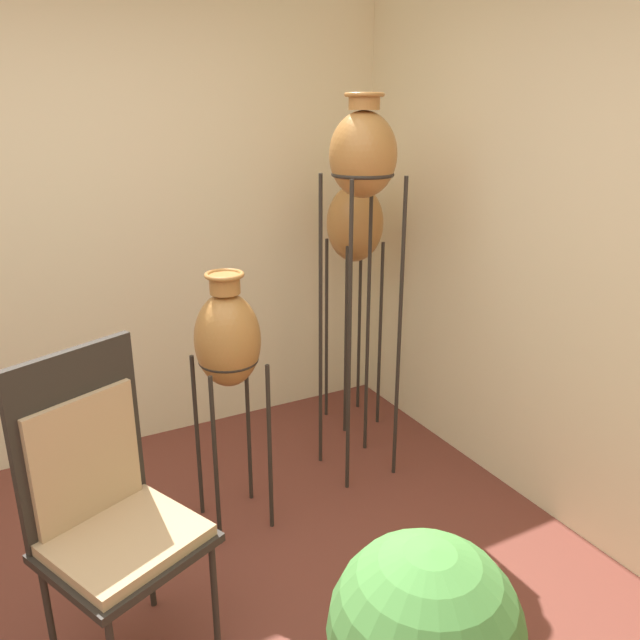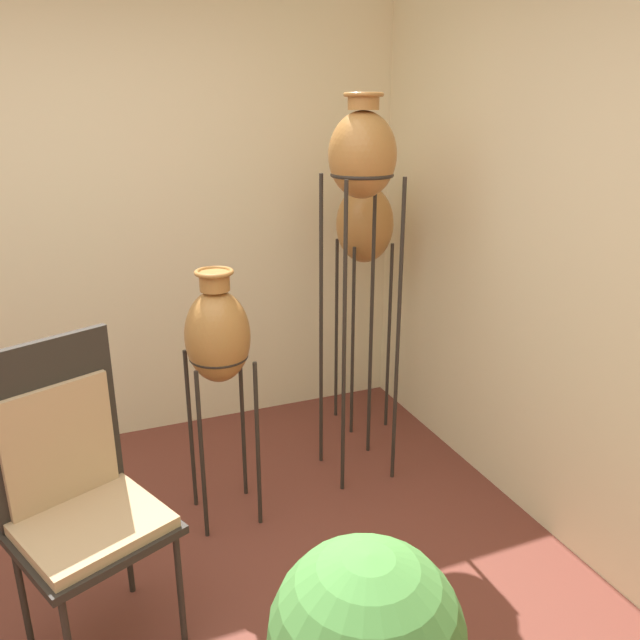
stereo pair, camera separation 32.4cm
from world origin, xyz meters
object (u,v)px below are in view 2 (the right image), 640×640
vase_stand_short (218,338)px  vase_stand_tall (362,164)px  vase_stand_medium (365,226)px  chair (76,486)px

vase_stand_short → vase_stand_tall: bearing=9.5°
vase_stand_medium → vase_stand_short: vase_stand_medium is taller
chair → vase_stand_short: bearing=15.6°
vase_stand_short → vase_stand_medium: bearing=31.5°
chair → vase_stand_tall: bearing=1.2°
vase_stand_tall → vase_stand_short: size_ratio=1.59×
vase_stand_medium → chair: size_ratio=1.36×
vase_stand_medium → vase_stand_short: bearing=-148.5°
vase_stand_tall → chair: bearing=-154.9°
vase_stand_short → chair: size_ratio=1.06×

